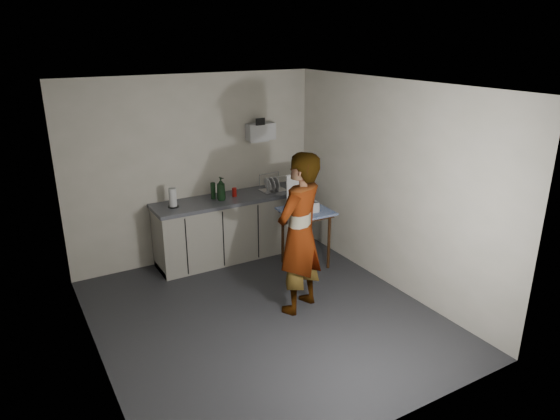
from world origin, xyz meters
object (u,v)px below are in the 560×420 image
side_table (306,217)px  bakery_box (302,203)px  soap_bottle (221,189)px  dark_bottle (213,191)px  standing_man (299,234)px  paper_towel (173,198)px  soda_can (234,192)px  dish_rack (273,187)px  kitchen_counter (232,229)px

side_table → bakery_box: 0.22m
soap_bottle → dark_bottle: (-0.07, 0.11, -0.05)m
standing_man → paper_towel: standing_man is taller
soap_bottle → paper_towel: 0.68m
soda_can → dark_bottle: size_ratio=0.53×
dark_bottle → side_table: bearing=-40.2°
paper_towel → dish_rack: paper_towel is taller
soap_bottle → paper_towel: bearing=176.1°
side_table → soda_can: soda_can is taller
dark_bottle → paper_towel: size_ratio=0.89×
dark_bottle → bakery_box: (0.96, -0.80, -0.10)m
soda_can → side_table: bearing=-48.8°
paper_towel → bakery_box: 1.73m
soda_can → dish_rack: dish_rack is taller
soda_can → paper_towel: 0.90m
dark_bottle → bakery_box: size_ratio=0.49×
standing_man → soap_bottle: size_ratio=5.81×
dark_bottle → dish_rack: (0.89, -0.10, -0.06)m
soap_bottle → paper_towel: soap_bottle is taller
side_table → soap_bottle: size_ratio=2.51×
soda_can → bakery_box: bakery_box is taller
standing_man → soap_bottle: (-0.22, 1.68, 0.13)m
side_table → standing_man: standing_man is taller
kitchen_counter → soda_can: size_ratio=18.27×
standing_man → dark_bottle: (-0.30, 1.79, 0.08)m
soap_bottle → dark_bottle: bearing=124.0°
soap_bottle → bakery_box: bakery_box is taller
kitchen_counter → dish_rack: size_ratio=6.28×
soda_can → paper_towel: bearing=-179.1°
soap_bottle → bakery_box: 1.14m
kitchen_counter → dish_rack: dish_rack is taller
standing_man → dish_rack: size_ratio=5.31×
side_table → soda_can: size_ratio=6.68×
soda_can → dish_rack: 0.60m
kitchen_counter → soap_bottle: (-0.17, -0.05, 0.65)m
side_table → kitchen_counter: bearing=135.2°
side_table → standing_man: bearing=-125.4°
kitchen_counter → bakery_box: size_ratio=4.78×
kitchen_counter → dark_bottle: bearing=165.9°
paper_towel → bakery_box: (1.56, -0.74, -0.11)m
side_table → soap_bottle: soap_bottle is taller
kitchen_counter → dark_bottle: dark_bottle is taller
kitchen_counter → bakery_box: (0.72, -0.74, 0.50)m
soda_can → paper_towel: size_ratio=0.47×
kitchen_counter → soap_bottle: 0.67m
soap_bottle → dark_bottle: size_ratio=1.41×
dark_bottle → dish_rack: 0.90m
soap_bottle → soda_can: 0.26m
side_table → dark_bottle: (-1.00, 0.84, 0.31)m
soap_bottle → bakery_box: size_ratio=0.70×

